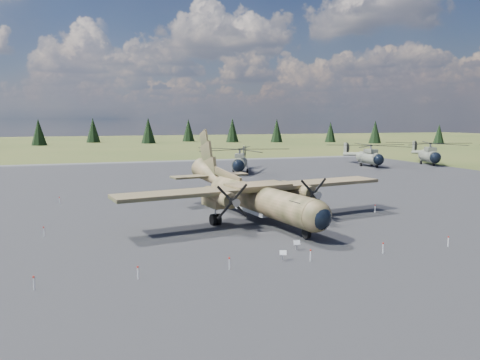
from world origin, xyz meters
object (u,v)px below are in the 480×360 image
object	(u,v)px
helicopter_near	(240,156)
helicopter_far	(430,149)
transport_plane	(253,193)
helicopter_mid	(369,151)

from	to	relation	value
helicopter_near	helicopter_far	size ratio (longest dim) A/B	0.96
transport_plane	helicopter_near	bearing A→B (deg)	64.07
helicopter_near	helicopter_mid	size ratio (longest dim) A/B	1.08
helicopter_near	helicopter_mid	world-z (taller)	helicopter_mid
helicopter_far	transport_plane	bearing A→B (deg)	-122.14
transport_plane	helicopter_far	size ratio (longest dim) A/B	1.14
helicopter_near	helicopter_mid	bearing A→B (deg)	28.94
transport_plane	helicopter_near	size ratio (longest dim) A/B	1.19
helicopter_near	helicopter_mid	distance (m)	30.12
transport_plane	helicopter_mid	xyz separation A→B (m)	(41.21, 41.76, 0.61)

